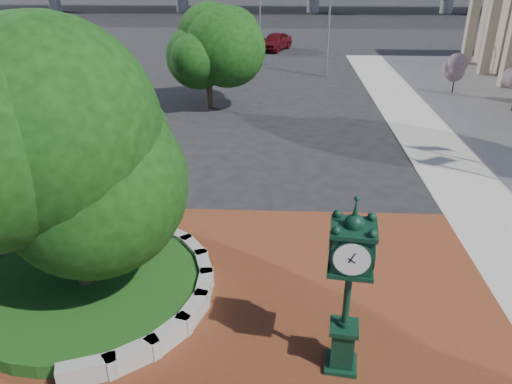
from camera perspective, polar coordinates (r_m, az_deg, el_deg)
The scene contains 10 objects.
ground at distance 13.68m, azimuth 1.78°, elevation -12.16°, with size 200.00×200.00×0.00m, color black.
plaza at distance 12.89m, azimuth 1.70°, elevation -14.82°, with size 12.00×12.00×0.04m, color brown.
planter_wall at distance 13.80m, azimuth -9.72°, elevation -10.79°, with size 2.96×6.77×0.54m.
grass_bed at distance 14.48m, azimuth -18.76°, elevation -10.34°, with size 6.10×6.10×0.40m, color #134215.
tree_planter at distance 12.81m, azimuth -20.96°, elevation 2.57°, with size 5.20×5.20×6.33m.
tree_street at distance 29.53m, azimuth -5.53°, elevation 15.60°, with size 4.40×4.40×5.45m.
post_clock at distance 10.53m, azimuth 10.54°, elevation -10.11°, with size 0.97×0.97×4.20m.
parked_car at distance 48.91m, azimuth 2.24°, elevation 16.82°, with size 1.88×4.68×1.60m, color #4E0B11.
street_lamp_near at distance 37.71m, azimuth 8.72°, elevation 19.88°, with size 1.74×0.72×8.02m.
shrub_far at distance 35.38m, azimuth 21.89°, elevation 12.90°, with size 1.20×1.20×2.20m.
Camera 1 is at (0.09, -10.79, 8.41)m, focal length 35.00 mm.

